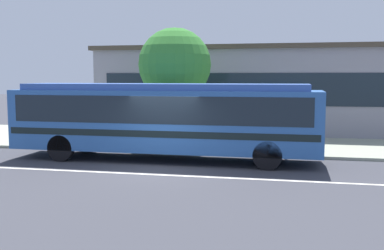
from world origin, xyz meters
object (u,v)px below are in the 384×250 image
(transit_bus, at_px, (164,116))
(pedestrian_waiting_near_sign, at_px, (267,124))
(pedestrian_standing_by_tree, at_px, (283,129))
(street_tree_near_stop, at_px, (175,65))
(bus_stop_sign, at_px, (284,111))
(pedestrian_walking_along_curb, at_px, (216,124))

(transit_bus, bearing_deg, pedestrian_waiting_near_sign, 39.16)
(pedestrian_standing_by_tree, bearing_deg, street_tree_near_stop, 164.49)
(street_tree_near_stop, bearing_deg, pedestrian_standing_by_tree, -15.51)
(transit_bus, xyz_separation_m, pedestrian_waiting_near_sign, (3.70, 3.01, -0.55))
(pedestrian_waiting_near_sign, bearing_deg, transit_bus, -140.84)
(pedestrian_waiting_near_sign, relative_size, street_tree_near_stop, 0.33)
(transit_bus, height_order, bus_stop_sign, transit_bus)
(transit_bus, bearing_deg, pedestrian_standing_by_tree, 27.16)
(pedestrian_walking_along_curb, xyz_separation_m, pedestrian_standing_by_tree, (2.89, -0.93, -0.02))
(transit_bus, height_order, pedestrian_walking_along_curb, transit_bus)
(pedestrian_standing_by_tree, distance_m, street_tree_near_stop, 5.70)
(pedestrian_walking_along_curb, bearing_deg, pedestrian_waiting_near_sign, -4.10)
(pedestrian_walking_along_curb, height_order, bus_stop_sign, bus_stop_sign)
(pedestrian_waiting_near_sign, bearing_deg, bus_stop_sign, -50.69)
(pedestrian_standing_by_tree, bearing_deg, pedestrian_waiting_near_sign, 131.34)
(bus_stop_sign, distance_m, street_tree_near_stop, 5.46)
(pedestrian_walking_along_curb, bearing_deg, bus_stop_sign, -19.46)
(pedestrian_waiting_near_sign, xyz_separation_m, pedestrian_standing_by_tree, (0.68, -0.77, -0.08))
(pedestrian_walking_along_curb, bearing_deg, street_tree_near_stop, 167.91)
(transit_bus, distance_m, pedestrian_walking_along_curb, 3.55)
(transit_bus, xyz_separation_m, pedestrian_standing_by_tree, (4.38, 2.25, -0.63))
(pedestrian_waiting_near_sign, relative_size, bus_stop_sign, 0.66)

